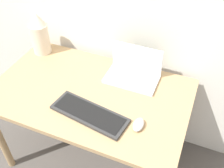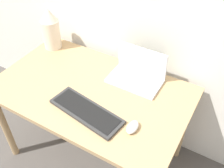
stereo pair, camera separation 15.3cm
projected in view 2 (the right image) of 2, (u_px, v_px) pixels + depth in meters
name	position (u px, v px, depth m)	size (l,w,h in m)	color
desk	(92.00, 99.00, 1.70)	(1.23, 0.75, 0.70)	tan
laptop	(137.00, 74.00, 1.68)	(0.34, 0.21, 0.22)	silver
keyboard	(86.00, 111.00, 1.49)	(0.47, 0.22, 0.02)	#2D2D2D
mouse	(133.00, 127.00, 1.40)	(0.06, 0.10, 0.04)	silver
vase	(51.00, 29.00, 1.90)	(0.13, 0.13, 0.31)	beige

